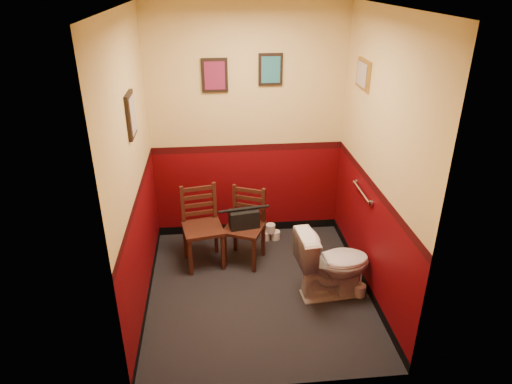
# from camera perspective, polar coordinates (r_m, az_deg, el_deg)

# --- Properties ---
(floor) EXTENTS (2.20, 2.40, 0.00)m
(floor) POSITION_cam_1_polar(r_m,az_deg,el_deg) (4.78, 0.31, -12.18)
(floor) COLOR black
(floor) RESTS_ON ground
(ceiling) EXTENTS (2.20, 2.40, 0.00)m
(ceiling) POSITION_cam_1_polar(r_m,az_deg,el_deg) (3.78, 0.41, 22.12)
(ceiling) COLOR silver
(ceiling) RESTS_ON ground
(wall_back) EXTENTS (2.20, 0.00, 2.70)m
(wall_back) POSITION_cam_1_polar(r_m,az_deg,el_deg) (5.21, -1.05, 8.02)
(wall_back) COLOR #570509
(wall_back) RESTS_ON ground
(wall_front) EXTENTS (2.20, 0.00, 2.70)m
(wall_front) POSITION_cam_1_polar(r_m,az_deg,el_deg) (3.03, 2.75, -5.94)
(wall_front) COLOR #570509
(wall_front) RESTS_ON ground
(wall_left) EXTENTS (0.00, 2.40, 2.70)m
(wall_left) POSITION_cam_1_polar(r_m,az_deg,el_deg) (4.13, -15.02, 2.21)
(wall_left) COLOR #570509
(wall_left) RESTS_ON ground
(wall_right) EXTENTS (0.00, 2.40, 2.70)m
(wall_right) POSITION_cam_1_polar(r_m,az_deg,el_deg) (4.34, 14.98, 3.36)
(wall_right) COLOR #570509
(wall_right) RESTS_ON ground
(grab_bar) EXTENTS (0.05, 0.56, 0.06)m
(grab_bar) POSITION_cam_1_polar(r_m,az_deg,el_deg) (4.70, 13.08, 0.02)
(grab_bar) COLOR silver
(grab_bar) RESTS_ON wall_right
(framed_print_back_a) EXTENTS (0.28, 0.04, 0.36)m
(framed_print_back_a) POSITION_cam_1_polar(r_m,az_deg,el_deg) (5.03, -5.19, 14.32)
(framed_print_back_a) COLOR black
(framed_print_back_a) RESTS_ON wall_back
(framed_print_back_b) EXTENTS (0.26, 0.04, 0.34)m
(framed_print_back_b) POSITION_cam_1_polar(r_m,az_deg,el_deg) (5.06, 1.83, 15.06)
(framed_print_back_b) COLOR black
(framed_print_back_b) RESTS_ON wall_back
(framed_print_left) EXTENTS (0.04, 0.30, 0.38)m
(framed_print_left) POSITION_cam_1_polar(r_m,az_deg,el_deg) (4.06, -15.34, 9.27)
(framed_print_left) COLOR black
(framed_print_left) RESTS_ON wall_left
(framed_print_right) EXTENTS (0.04, 0.34, 0.28)m
(framed_print_right) POSITION_cam_1_polar(r_m,az_deg,el_deg) (4.68, 13.25, 14.15)
(framed_print_right) COLOR olive
(framed_print_right) RESTS_ON wall_right
(toilet) EXTENTS (0.78, 0.48, 0.73)m
(toilet) POSITION_cam_1_polar(r_m,az_deg,el_deg) (4.59, 9.57, -8.82)
(toilet) COLOR white
(toilet) RESTS_ON floor
(toilet_brush) EXTENTS (0.12, 0.12, 0.44)m
(toilet_brush) POSITION_cam_1_polar(r_m,az_deg,el_deg) (4.79, 12.82, -11.78)
(toilet_brush) COLOR silver
(toilet_brush) RESTS_ON floor
(chair_left) EXTENTS (0.48, 0.48, 0.89)m
(chair_left) POSITION_cam_1_polar(r_m,az_deg,el_deg) (5.01, -6.77, -4.32)
(chair_left) COLOR #492115
(chair_left) RESTS_ON floor
(chair_right) EXTENTS (0.52, 0.52, 0.84)m
(chair_right) POSITION_cam_1_polar(r_m,az_deg,el_deg) (5.02, -1.35, -4.31)
(chair_right) COLOR #492115
(chair_right) RESTS_ON floor
(handbag) EXTENTS (0.34, 0.21, 0.23)m
(handbag) POSITION_cam_1_polar(r_m,az_deg,el_deg) (4.93, -1.51, -3.33)
(handbag) COLOR black
(handbag) RESTS_ON chair_right
(tp_stack) EXTENTS (0.24, 0.12, 0.21)m
(tp_stack) POSITION_cam_1_polar(r_m,az_deg,el_deg) (5.56, 1.80, -5.14)
(tp_stack) COLOR silver
(tp_stack) RESTS_ON floor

